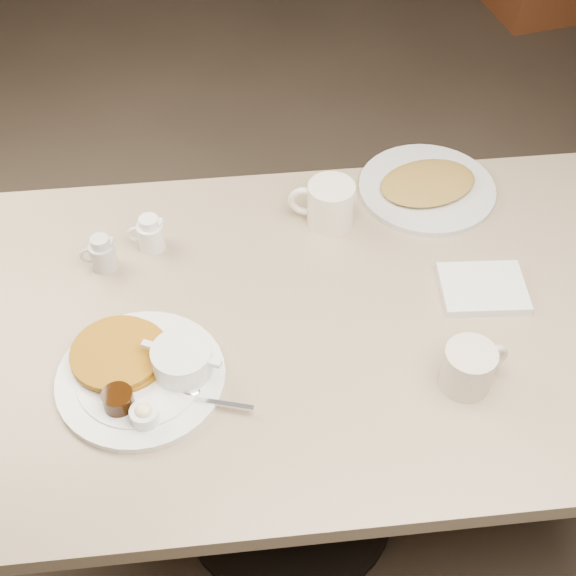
{
  "coord_description": "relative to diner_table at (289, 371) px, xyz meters",
  "views": [
    {
      "loc": [
        -0.11,
        -1.02,
        1.96
      ],
      "look_at": [
        0.0,
        0.02,
        0.82
      ],
      "focal_mm": 49.98,
      "sensor_mm": 36.0,
      "label": 1
    }
  ],
  "objects": [
    {
      "name": "room",
      "position": [
        0.0,
        0.0,
        0.82
      ],
      "size": [
        7.04,
        8.04,
        2.84
      ],
      "color": "#4C3F33",
      "rests_on": "ground"
    },
    {
      "name": "diner_table",
      "position": [
        0.0,
        0.0,
        0.0
      ],
      "size": [
        1.5,
        0.9,
        0.75
      ],
      "color": "tan",
      "rests_on": "ground"
    },
    {
      "name": "creamer_right",
      "position": [
        -0.27,
        0.24,
        0.21
      ],
      "size": [
        0.09,
        0.08,
        0.08
      ],
      "color": "white",
      "rests_on": "diner_table"
    },
    {
      "name": "coffee_mug_far",
      "position": [
        0.12,
        0.28,
        0.22
      ],
      "size": [
        0.16,
        0.13,
        0.1
      ],
      "color": "white",
      "rests_on": "diner_table"
    },
    {
      "name": "creamer_left",
      "position": [
        -0.37,
        0.19,
        0.21
      ],
      "size": [
        0.08,
        0.07,
        0.08
      ],
      "color": "#BBBBB7",
      "rests_on": "diner_table"
    },
    {
      "name": "coffee_mug_near",
      "position": [
        0.31,
        -0.19,
        0.22
      ],
      "size": [
        0.14,
        0.12,
        0.09
      ],
      "color": "beige",
      "rests_on": "diner_table"
    },
    {
      "name": "main_plate",
      "position": [
        -0.28,
        -0.11,
        0.19
      ],
      "size": [
        0.41,
        0.41,
        0.07
      ],
      "color": "white",
      "rests_on": "diner_table"
    },
    {
      "name": "hash_plate",
      "position": [
        0.36,
        0.35,
        0.18
      ],
      "size": [
        0.39,
        0.39,
        0.04
      ],
      "color": "beige",
      "rests_on": "diner_table"
    },
    {
      "name": "napkin",
      "position": [
        0.4,
        0.03,
        0.18
      ],
      "size": [
        0.18,
        0.15,
        0.02
      ],
      "color": "silver",
      "rests_on": "diner_table"
    }
  ]
}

